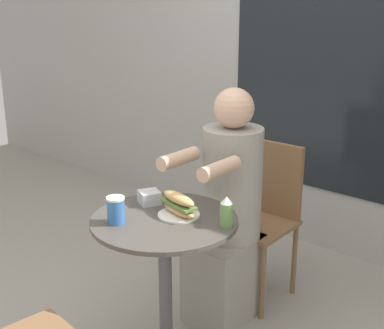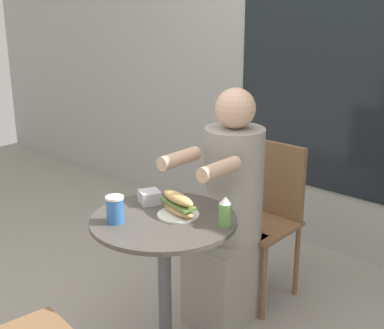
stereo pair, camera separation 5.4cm
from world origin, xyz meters
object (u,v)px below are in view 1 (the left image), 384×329
(diner_chair, at_px, (265,206))
(sandwich_on_plate, at_px, (179,206))
(condiment_bottle, at_px, (226,212))
(drink_cup, at_px, (116,210))
(cafe_table, at_px, (165,260))
(seated_diner, at_px, (228,221))

(diner_chair, distance_m, sandwich_on_plate, 0.81)
(diner_chair, xyz_separation_m, condiment_bottle, (0.28, -0.72, 0.27))
(diner_chair, xyz_separation_m, drink_cup, (-0.09, -1.00, 0.26))
(diner_chair, bearing_deg, cafe_table, 90.71)
(cafe_table, distance_m, diner_chair, 0.83)
(sandwich_on_plate, height_order, condiment_bottle, condiment_bottle)
(cafe_table, bearing_deg, sandwich_on_plate, 67.02)
(drink_cup, bearing_deg, seated_diner, 81.80)
(condiment_bottle, bearing_deg, drink_cup, -142.90)
(sandwich_on_plate, xyz_separation_m, condiment_bottle, (0.22, 0.05, 0.02))
(cafe_table, xyz_separation_m, sandwich_on_plate, (0.03, 0.06, 0.25))
(diner_chair, distance_m, drink_cup, 1.04)
(condiment_bottle, bearing_deg, cafe_table, -155.65)
(seated_diner, bearing_deg, drink_cup, 80.56)
(sandwich_on_plate, height_order, drink_cup, drink_cup)
(sandwich_on_plate, relative_size, drink_cup, 1.87)
(diner_chair, distance_m, seated_diner, 0.34)
(drink_cup, bearing_deg, diner_chair, 84.74)
(diner_chair, relative_size, condiment_bottle, 6.65)
(diner_chair, height_order, sandwich_on_plate, diner_chair)
(seated_diner, height_order, sandwich_on_plate, seated_diner)
(cafe_table, bearing_deg, condiment_bottle, 24.35)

